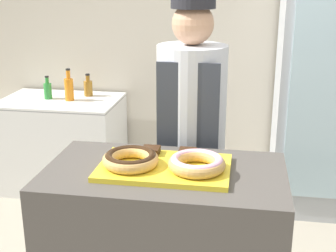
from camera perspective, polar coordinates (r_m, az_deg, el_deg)
wall_back at (r=4.11m, az=4.76°, el=11.31°), size 8.00×0.06×2.70m
serving_tray at (r=2.14m, az=-0.44°, el=-5.10°), size 0.60×0.38×0.02m
donut_chocolate_glaze at (r=2.13m, az=-4.59°, el=-3.98°), size 0.26×0.26×0.06m
donut_light_glaze at (r=2.08m, az=3.53°, el=-4.49°), size 0.26×0.26×0.06m
brownie_back_left at (r=2.27m, az=-2.09°, el=-3.00°), size 0.08×0.08×0.03m
brownie_back_right at (r=2.24m, az=2.40°, el=-3.27°), size 0.08×0.08×0.03m
baker_person at (r=2.68m, az=2.81°, el=-1.94°), size 0.39×0.39×1.73m
beverage_fridge at (r=3.83m, az=18.32°, el=3.36°), size 0.70×0.67×1.83m
chest_freezer at (r=4.23m, az=-12.67°, el=-2.03°), size 1.00×0.67×0.80m
bottle_orange at (r=4.05m, az=-11.97°, el=4.54°), size 0.08×0.08×0.27m
bottle_amber at (r=4.18m, az=-9.71°, el=4.66°), size 0.08×0.08×0.20m
bottle_green at (r=4.15m, az=-14.45°, el=4.27°), size 0.07×0.07×0.20m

